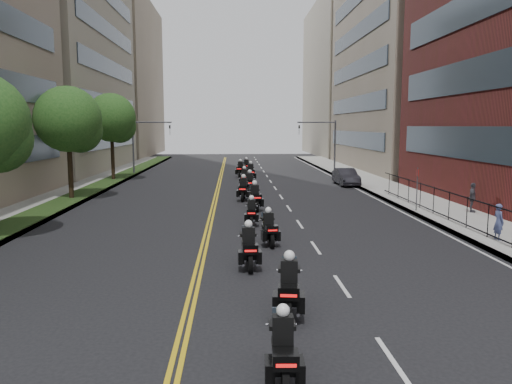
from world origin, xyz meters
TOP-DOWN VIEW (x-y plane):
  - ground at (0.00, 0.00)m, footprint 160.00×160.00m
  - sidewalk_right at (12.00, 25.00)m, footprint 4.00×90.00m
  - sidewalk_left at (-12.00, 25.00)m, footprint 4.00×90.00m
  - grass_strip at (-11.20, 25.00)m, footprint 2.00×90.00m
  - building_right_tan at (21.48, 48.00)m, footprint 15.11×28.00m
  - building_right_far at (21.50, 78.00)m, footprint 15.00×28.00m
  - building_left_mid at (-21.98, 48.00)m, footprint 16.11×28.00m
  - building_left_far at (-22.00, 78.00)m, footprint 16.00×28.00m
  - iron_fence at (11.00, 12.00)m, footprint 0.05×28.00m
  - street_trees at (-11.05, 18.61)m, footprint 4.40×38.40m
  - traffic_signal_right at (9.54, 42.00)m, footprint 4.09×0.20m
  - traffic_signal_left at (-9.54, 42.00)m, footprint 4.09×0.20m
  - motorcycle_0 at (0.74, -0.86)m, footprint 0.50×2.12m
  - motorcycle_1 at (1.25, 2.66)m, footprint 0.69×2.36m
  - motorcycle_2 at (0.33, 7.21)m, footprint 0.54×2.31m
  - motorcycle_3 at (1.29, 10.66)m, footprint 0.61×2.17m
  - motorcycle_4 at (0.71, 14.90)m, footprint 0.49×2.07m
  - motorcycle_5 at (1.09, 19.43)m, footprint 0.66×2.42m
  - motorcycle_6 at (0.48, 23.46)m, footprint 0.66×2.41m
  - motorcycle_7 at (1.03, 27.04)m, footprint 0.65×2.41m
  - motorcycle_8 at (0.71, 30.99)m, footprint 0.59×2.35m
  - motorcycle_9 at (1.39, 35.14)m, footprint 0.61×2.52m
  - motorcycle_10 at (0.50, 39.23)m, footprint 0.71×2.40m
  - motorcycle_11 at (1.24, 43.34)m, footprint 0.69×2.29m
  - parked_sedan at (9.40, 31.75)m, footprint 1.64×4.40m
  - pedestrian_a at (11.20, 10.49)m, footprint 0.44×0.61m
  - pedestrian_c at (13.37, 17.31)m, footprint 0.79×1.06m

SIDE VIEW (x-z plane):
  - ground at x=0.00m, z-range 0.00..0.00m
  - sidewalk_right at x=12.00m, z-range 0.00..0.15m
  - sidewalk_left at x=-12.00m, z-range 0.00..0.15m
  - grass_strip at x=-11.20m, z-range 0.15..0.19m
  - motorcycle_4 at x=0.71m, z-range -0.16..1.36m
  - motorcycle_0 at x=0.74m, z-range -0.16..1.40m
  - motorcycle_3 at x=1.29m, z-range -0.17..1.44m
  - motorcycle_11 at x=1.24m, z-range -0.18..1.52m
  - motorcycle_2 at x=0.33m, z-range -0.18..1.53m
  - motorcycle_8 at x=0.71m, z-range -0.18..1.55m
  - motorcycle_1 at x=1.25m, z-range -0.18..1.56m
  - motorcycle_10 at x=0.50m, z-range -0.19..1.58m
  - motorcycle_7 at x=1.03m, z-range -0.19..1.59m
  - motorcycle_6 at x=0.48m, z-range -0.19..1.59m
  - motorcycle_5 at x=1.09m, z-range -0.19..1.60m
  - parked_sedan at x=9.40m, z-range 0.00..1.44m
  - motorcycle_9 at x=1.39m, z-range -0.20..1.66m
  - iron_fence at x=11.00m, z-range 0.15..1.65m
  - pedestrian_a at x=11.20m, z-range 0.15..1.72m
  - pedestrian_c at x=13.37m, z-range 0.15..1.83m
  - traffic_signal_right at x=9.54m, z-range 0.90..6.50m
  - traffic_signal_left at x=-9.54m, z-range 0.90..6.50m
  - street_trees at x=-11.05m, z-range 1.14..9.12m
  - building_right_far at x=21.50m, z-range 0.00..26.00m
  - building_left_far at x=-22.00m, z-range 0.00..26.00m
  - building_right_tan at x=21.48m, z-range 0.00..30.00m
  - building_left_mid at x=-21.98m, z-range 0.00..34.00m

